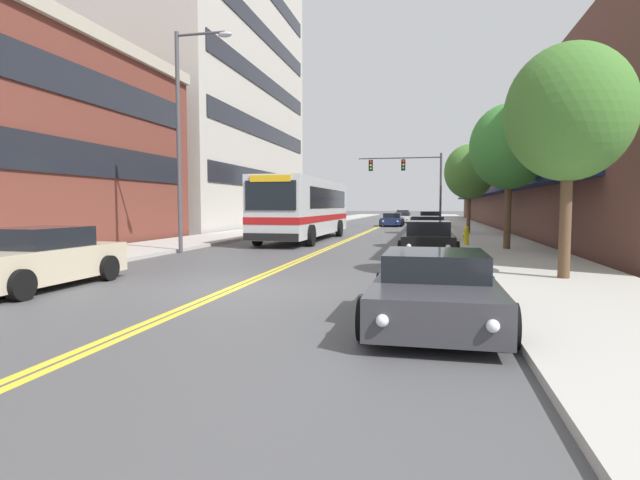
{
  "coord_description": "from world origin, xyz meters",
  "views": [
    {
      "loc": [
        4.33,
        -10.53,
        1.88
      ],
      "look_at": [
        -1.06,
        13.99,
        0.13
      ],
      "focal_mm": 28.0,
      "sensor_mm": 36.0,
      "label": 1
    }
  ],
  "objects_px": {
    "street_tree_right_near": "(569,113)",
    "street_tree_right_mid": "(509,147)",
    "car_dark_grey_parked_right_foreground": "(435,289)",
    "car_red_parked_right_mid": "(430,220)",
    "car_navy_moving_lead": "(392,220)",
    "fire_hydrant": "(466,235)",
    "car_champagne_parked_left_near": "(36,260)",
    "car_black_parked_right_end": "(428,240)",
    "city_bus": "(306,206)",
    "street_tree_right_far": "(469,172)",
    "traffic_signal_mast": "(411,174)",
    "car_white_moving_third": "(403,218)",
    "street_lamp_left_near": "(185,124)",
    "car_beige_moving_second": "(403,215)",
    "car_slate_blue_parked_left_mid": "(325,220)",
    "car_charcoal_parked_right_far": "(428,230)"
  },
  "relations": [
    {
      "from": "city_bus",
      "to": "car_black_parked_right_end",
      "type": "height_order",
      "value": "city_bus"
    },
    {
      "from": "car_slate_blue_parked_left_mid",
      "to": "fire_hydrant",
      "type": "height_order",
      "value": "car_slate_blue_parked_left_mid"
    },
    {
      "from": "city_bus",
      "to": "street_tree_right_far",
      "type": "height_order",
      "value": "street_tree_right_far"
    },
    {
      "from": "fire_hydrant",
      "to": "car_navy_moving_lead",
      "type": "bearing_deg",
      "value": 102.28
    },
    {
      "from": "street_tree_right_mid",
      "to": "fire_hydrant",
      "type": "distance_m",
      "value": 4.34
    },
    {
      "from": "traffic_signal_mast",
      "to": "fire_hydrant",
      "type": "distance_m",
      "value": 20.55
    },
    {
      "from": "car_slate_blue_parked_left_mid",
      "to": "street_tree_right_near",
      "type": "relative_size",
      "value": 0.84
    },
    {
      "from": "car_slate_blue_parked_left_mid",
      "to": "car_charcoal_parked_right_far",
      "type": "height_order",
      "value": "car_slate_blue_parked_left_mid"
    },
    {
      "from": "traffic_signal_mast",
      "to": "street_lamp_left_near",
      "type": "distance_m",
      "value": 26.15
    },
    {
      "from": "car_dark_grey_parked_right_foreground",
      "to": "car_navy_moving_lead",
      "type": "height_order",
      "value": "car_navy_moving_lead"
    },
    {
      "from": "car_navy_moving_lead",
      "to": "fire_hydrant",
      "type": "bearing_deg",
      "value": -77.72
    },
    {
      "from": "car_slate_blue_parked_left_mid",
      "to": "car_white_moving_third",
      "type": "bearing_deg",
      "value": 66.72
    },
    {
      "from": "city_bus",
      "to": "fire_hydrant",
      "type": "relative_size",
      "value": 14.69
    },
    {
      "from": "traffic_signal_mast",
      "to": "street_tree_right_mid",
      "type": "distance_m",
      "value": 22.2
    },
    {
      "from": "car_black_parked_right_end",
      "to": "street_tree_right_far",
      "type": "relative_size",
      "value": 0.81
    },
    {
      "from": "car_charcoal_parked_right_far",
      "to": "car_beige_moving_second",
      "type": "height_order",
      "value": "car_charcoal_parked_right_far"
    },
    {
      "from": "traffic_signal_mast",
      "to": "street_lamp_left_near",
      "type": "height_order",
      "value": "street_lamp_left_near"
    },
    {
      "from": "car_black_parked_right_end",
      "to": "street_tree_right_far",
      "type": "distance_m",
      "value": 14.75
    },
    {
      "from": "street_tree_right_far",
      "to": "fire_hydrant",
      "type": "height_order",
      "value": "street_tree_right_far"
    },
    {
      "from": "street_tree_right_near",
      "to": "car_charcoal_parked_right_far",
      "type": "bearing_deg",
      "value": 103.44
    },
    {
      "from": "car_champagne_parked_left_near",
      "to": "traffic_signal_mast",
      "type": "relative_size",
      "value": 0.65
    },
    {
      "from": "city_bus",
      "to": "car_charcoal_parked_right_far",
      "type": "distance_m",
      "value": 6.64
    },
    {
      "from": "car_dark_grey_parked_right_foreground",
      "to": "car_charcoal_parked_right_far",
      "type": "relative_size",
      "value": 0.9
    },
    {
      "from": "street_tree_right_mid",
      "to": "fire_hydrant",
      "type": "bearing_deg",
      "value": 129.3
    },
    {
      "from": "car_black_parked_right_end",
      "to": "street_tree_right_mid",
      "type": "distance_m",
      "value": 5.5
    },
    {
      "from": "car_champagne_parked_left_near",
      "to": "car_beige_moving_second",
      "type": "bearing_deg",
      "value": 84.37
    },
    {
      "from": "car_champagne_parked_left_near",
      "to": "fire_hydrant",
      "type": "relative_size",
      "value": 5.49
    },
    {
      "from": "car_red_parked_right_mid",
      "to": "street_tree_right_far",
      "type": "height_order",
      "value": "street_tree_right_far"
    },
    {
      "from": "street_tree_right_near",
      "to": "street_tree_right_mid",
      "type": "height_order",
      "value": "street_tree_right_mid"
    },
    {
      "from": "street_tree_right_near",
      "to": "city_bus",
      "type": "bearing_deg",
      "value": 126.09
    },
    {
      "from": "car_dark_grey_parked_right_foreground",
      "to": "car_red_parked_right_mid",
      "type": "distance_m",
      "value": 33.91
    },
    {
      "from": "car_white_moving_third",
      "to": "fire_hydrant",
      "type": "distance_m",
      "value": 31.92
    },
    {
      "from": "city_bus",
      "to": "traffic_signal_mast",
      "type": "bearing_deg",
      "value": 73.13
    },
    {
      "from": "car_red_parked_right_mid",
      "to": "car_black_parked_right_end",
      "type": "height_order",
      "value": "car_red_parked_right_mid"
    },
    {
      "from": "car_red_parked_right_mid",
      "to": "car_charcoal_parked_right_far",
      "type": "height_order",
      "value": "car_red_parked_right_mid"
    },
    {
      "from": "traffic_signal_mast",
      "to": "car_champagne_parked_left_near",
      "type": "bearing_deg",
      "value": -102.13
    },
    {
      "from": "car_slate_blue_parked_left_mid",
      "to": "car_red_parked_right_mid",
      "type": "distance_m",
      "value": 8.71
    },
    {
      "from": "street_tree_right_near",
      "to": "car_champagne_parked_left_near",
      "type": "bearing_deg",
      "value": -164.35
    },
    {
      "from": "car_dark_grey_parked_right_foreground",
      "to": "car_white_moving_third",
      "type": "height_order",
      "value": "car_white_moving_third"
    },
    {
      "from": "car_navy_moving_lead",
      "to": "street_tree_right_near",
      "type": "xyz_separation_m",
      "value": [
        6.51,
        -32.81,
        3.49
      ]
    },
    {
      "from": "car_dark_grey_parked_right_foreground",
      "to": "city_bus",
      "type": "bearing_deg",
      "value": 110.13
    },
    {
      "from": "traffic_signal_mast",
      "to": "street_tree_right_near",
      "type": "bearing_deg",
      "value": -81.01
    },
    {
      "from": "car_white_moving_third",
      "to": "traffic_signal_mast",
      "type": "height_order",
      "value": "traffic_signal_mast"
    },
    {
      "from": "city_bus",
      "to": "street_lamp_left_near",
      "type": "xyz_separation_m",
      "value": [
        -2.72,
        -8.34,
        3.23
      ]
    },
    {
      "from": "car_black_parked_right_end",
      "to": "fire_hydrant",
      "type": "xyz_separation_m",
      "value": [
        1.64,
        4.55,
        -0.08
      ]
    },
    {
      "from": "car_red_parked_right_mid",
      "to": "car_navy_moving_lead",
      "type": "xyz_separation_m",
      "value": [
        -3.38,
        3.75,
        -0.09
      ]
    },
    {
      "from": "street_tree_right_mid",
      "to": "fire_hydrant",
      "type": "xyz_separation_m",
      "value": [
        -1.46,
        1.79,
        -3.68
      ]
    },
    {
      "from": "car_red_parked_right_mid",
      "to": "car_navy_moving_lead",
      "type": "bearing_deg",
      "value": 132.03
    },
    {
      "from": "car_beige_moving_second",
      "to": "street_lamp_left_near",
      "type": "relative_size",
      "value": 0.5
    },
    {
      "from": "car_beige_moving_second",
      "to": "street_tree_right_near",
      "type": "relative_size",
      "value": 0.77
    }
  ]
}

